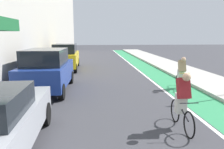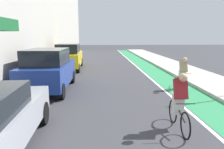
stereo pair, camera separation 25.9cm
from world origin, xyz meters
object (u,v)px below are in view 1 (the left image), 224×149
parked_suv_blue (47,70)px  cyclist_mid (181,72)px  cyclist_lead (182,100)px  parked_suv_yellow_cab (66,56)px

parked_suv_blue → cyclist_mid: 6.43m
parked_suv_blue → cyclist_mid: (6.43, -0.08, -0.17)m
parked_suv_blue → cyclist_mid: size_ratio=2.57×
cyclist_lead → parked_suv_blue: bearing=135.0°
parked_suv_yellow_cab → cyclist_mid: bearing=-46.1°
cyclist_lead → cyclist_mid: 4.88m
cyclist_mid → parked_suv_yellow_cab: bearing=133.9°
cyclist_lead → cyclist_mid: size_ratio=1.06×
parked_suv_yellow_cab → cyclist_lead: size_ratio=2.69×
parked_suv_yellow_cab → cyclist_lead: parked_suv_yellow_cab is taller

